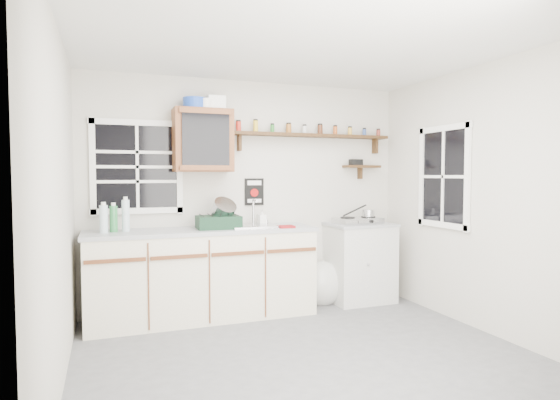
# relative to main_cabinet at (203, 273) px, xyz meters

# --- Properties ---
(room) EXTENTS (3.64, 3.24, 2.54)m
(room) POSITION_rel_main_cabinet_xyz_m (0.58, -1.30, 0.79)
(room) COLOR #525355
(room) RESTS_ON ground
(main_cabinet) EXTENTS (2.31, 0.63, 0.92)m
(main_cabinet) POSITION_rel_main_cabinet_xyz_m (0.00, 0.00, 0.00)
(main_cabinet) COLOR beige
(main_cabinet) RESTS_ON floor
(right_cabinet) EXTENTS (0.73, 0.57, 0.91)m
(right_cabinet) POSITION_rel_main_cabinet_xyz_m (1.83, 0.03, -0.01)
(right_cabinet) COLOR beige
(right_cabinet) RESTS_ON floor
(sink) EXTENTS (0.52, 0.44, 0.29)m
(sink) POSITION_rel_main_cabinet_xyz_m (0.54, 0.01, 0.47)
(sink) COLOR #B9B9BE
(sink) RESTS_ON main_cabinet
(upper_cabinet) EXTENTS (0.60, 0.32, 0.65)m
(upper_cabinet) POSITION_rel_main_cabinet_xyz_m (0.03, 0.14, 1.36)
(upper_cabinet) COLOR #5C2B17
(upper_cabinet) RESTS_ON wall_back
(upper_cabinet_clutter) EXTENTS (0.43, 0.24, 0.14)m
(upper_cabinet_clutter) POSITION_rel_main_cabinet_xyz_m (0.04, 0.14, 1.75)
(upper_cabinet_clutter) COLOR #1B41AF
(upper_cabinet_clutter) RESTS_ON upper_cabinet
(spice_shelf) EXTENTS (1.91, 0.18, 0.35)m
(spice_shelf) POSITION_rel_main_cabinet_xyz_m (1.29, 0.21, 1.46)
(spice_shelf) COLOR #321D0E
(spice_shelf) RESTS_ON wall_back
(secondary_shelf) EXTENTS (0.45, 0.16, 0.24)m
(secondary_shelf) POSITION_rel_main_cabinet_xyz_m (1.94, 0.22, 1.12)
(secondary_shelf) COLOR #321D0E
(secondary_shelf) RESTS_ON wall_back
(warning_sign) EXTENTS (0.22, 0.02, 0.30)m
(warning_sign) POSITION_rel_main_cabinet_xyz_m (0.63, 0.29, 0.82)
(warning_sign) COLOR black
(warning_sign) RESTS_ON wall_back
(window_back) EXTENTS (0.93, 0.03, 0.98)m
(window_back) POSITION_rel_main_cabinet_xyz_m (-0.62, 0.29, 1.09)
(window_back) COLOR black
(window_back) RESTS_ON wall_back
(window_right) EXTENTS (0.03, 0.78, 1.08)m
(window_right) POSITION_rel_main_cabinet_xyz_m (2.37, -0.75, 0.99)
(window_right) COLOR black
(window_right) RESTS_ON wall_back
(water_bottles) EXTENTS (0.27, 0.14, 0.34)m
(water_bottles) POSITION_rel_main_cabinet_xyz_m (-0.84, 0.02, 0.60)
(water_bottles) COLOR silver
(water_bottles) RESTS_ON main_cabinet
(dish_rack) EXTENTS (0.44, 0.34, 0.33)m
(dish_rack) POSITION_rel_main_cabinet_xyz_m (0.17, -0.02, 0.56)
(dish_rack) COLOR black
(dish_rack) RESTS_ON main_cabinet
(soap_bottle) EXTENTS (0.08, 0.09, 0.17)m
(soap_bottle) POSITION_rel_main_cabinet_xyz_m (0.68, 0.17, 0.54)
(soap_bottle) COLOR silver
(soap_bottle) RESTS_ON main_cabinet
(rag) EXTENTS (0.16, 0.14, 0.02)m
(rag) POSITION_rel_main_cabinet_xyz_m (0.83, -0.20, 0.47)
(rag) COLOR maroon
(rag) RESTS_ON main_cabinet
(hotplate) EXTENTS (0.57, 0.34, 0.08)m
(hotplate) POSITION_rel_main_cabinet_xyz_m (1.80, 0.01, 0.48)
(hotplate) COLOR #B9B9BE
(hotplate) RESTS_ON right_cabinet
(saucepan) EXTENTS (0.34, 0.19, 0.15)m
(saucepan) POSITION_rel_main_cabinet_xyz_m (1.92, 0.01, 0.56)
(saucepan) COLOR #B9B9BE
(saucepan) RESTS_ON hotplate
(trash_bag) EXTENTS (0.46, 0.42, 0.52)m
(trash_bag) POSITION_rel_main_cabinet_xyz_m (1.39, 0.10, -0.24)
(trash_bag) COLOR silver
(trash_bag) RESTS_ON floor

